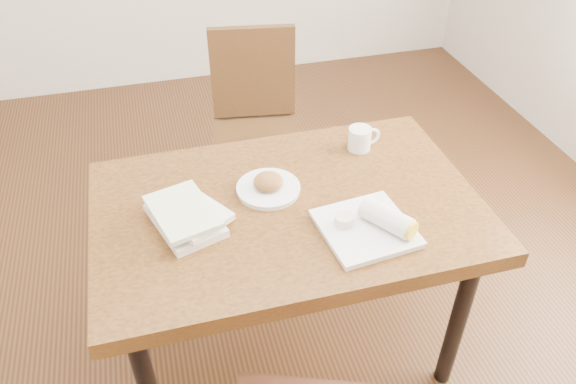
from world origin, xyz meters
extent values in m
cube|color=#472814|center=(0.00, 0.00, -0.01)|extent=(4.00, 5.00, 0.01)
cube|color=brown|center=(0.00, 0.00, 0.72)|extent=(1.28, 0.83, 0.06)
cylinder|color=black|center=(0.54, -0.32, 0.34)|extent=(0.06, 0.06, 0.69)
cylinder|color=black|center=(-0.54, 0.32, 0.34)|extent=(0.06, 0.06, 0.69)
cylinder|color=black|center=(0.54, 0.32, 0.34)|extent=(0.06, 0.06, 0.69)
cylinder|color=#402A12|center=(0.28, 0.97, 0.23)|extent=(0.04, 0.04, 0.45)
cylinder|color=#402A12|center=(-0.08, 1.03, 0.23)|extent=(0.04, 0.04, 0.45)
cylinder|color=#402A12|center=(0.22, 0.62, 0.23)|extent=(0.04, 0.04, 0.45)
cylinder|color=#402A12|center=(-0.13, 0.67, 0.23)|extent=(0.04, 0.04, 0.45)
cube|color=#402A12|center=(0.07, 0.82, 0.47)|extent=(0.48, 0.48, 0.04)
cube|color=#402A12|center=(0.10, 1.01, 0.73)|extent=(0.40, 0.10, 0.45)
cylinder|color=white|center=(-0.05, 0.08, 0.76)|extent=(0.22, 0.22, 0.01)
cylinder|color=white|center=(-0.05, 0.08, 0.77)|extent=(0.22, 0.22, 0.01)
ellipsoid|color=#B27538|center=(-0.05, 0.08, 0.79)|extent=(0.11, 0.10, 0.06)
cylinder|color=white|center=(0.35, 0.25, 0.79)|extent=(0.09, 0.09, 0.09)
torus|color=white|center=(0.40, 0.25, 0.79)|extent=(0.07, 0.02, 0.07)
cylinder|color=tan|center=(0.35, 0.25, 0.83)|extent=(0.08, 0.08, 0.01)
cylinder|color=#F2E5CC|center=(0.35, 0.25, 0.84)|extent=(0.05, 0.05, 0.00)
cube|color=white|center=(0.20, -0.20, 0.76)|extent=(0.30, 0.30, 0.02)
cube|color=white|center=(0.20, -0.20, 0.77)|extent=(0.30, 0.30, 0.01)
cylinder|color=white|center=(0.26, -0.21, 0.81)|extent=(0.15, 0.18, 0.07)
cylinder|color=yellow|center=(0.30, -0.28, 0.81)|extent=(0.06, 0.05, 0.06)
cylinder|color=silver|center=(0.13, -0.17, 0.79)|extent=(0.06, 0.06, 0.03)
cylinder|color=red|center=(0.13, -0.17, 0.80)|extent=(0.05, 0.05, 0.01)
cube|color=white|center=(-0.34, -0.01, 0.76)|extent=(0.25, 0.30, 0.03)
cube|color=silver|center=(-0.33, 0.00, 0.79)|extent=(0.28, 0.30, 0.02)
cube|color=#B9D38C|center=(-0.35, -0.02, 0.81)|extent=(0.23, 0.29, 0.02)
camera|label=1|loc=(-0.38, -1.39, 1.94)|focal=35.00mm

